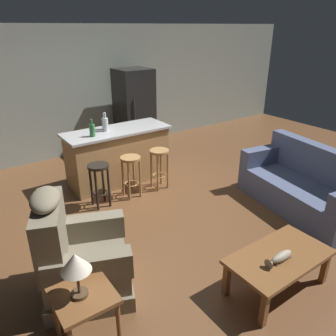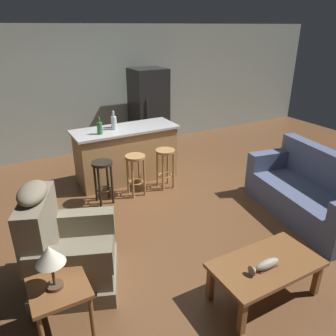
{
  "view_description": "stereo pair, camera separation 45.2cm",
  "coord_description": "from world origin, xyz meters",
  "px_view_note": "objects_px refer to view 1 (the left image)",
  "views": [
    {
      "loc": [
        -2.35,
        -3.49,
        2.56
      ],
      "look_at": [
        0.04,
        -0.1,
        0.75
      ],
      "focal_mm": 35.0,
      "sensor_mm": 36.0,
      "label": 1
    },
    {
      "loc": [
        -1.97,
        -3.73,
        2.56
      ],
      "look_at": [
        0.04,
        -0.1,
        0.75
      ],
      "focal_mm": 35.0,
      "sensor_mm": 36.0,
      "label": 2
    }
  ],
  "objects_px": {
    "couch": "(304,187)",
    "bottle_short_amber": "(105,124)",
    "bottle_tall_green": "(92,130)",
    "bottle_wine_dark": "(104,123)",
    "kitchen_island": "(118,156)",
    "recliner_near_lamp": "(78,258)",
    "end_table": "(84,303)",
    "bar_stool_left": "(99,178)",
    "bar_stool_middle": "(131,169)",
    "coffee_table": "(279,260)",
    "bar_stool_right": "(159,162)",
    "refrigerator": "(134,111)",
    "table_lamp": "(76,265)",
    "fish_figurine": "(280,258)"
  },
  "relations": [
    {
      "from": "recliner_near_lamp",
      "to": "bar_stool_right",
      "type": "bearing_deg",
      "value": 58.69
    },
    {
      "from": "coffee_table",
      "to": "bottle_wine_dark",
      "type": "height_order",
      "value": "bottle_wine_dark"
    },
    {
      "from": "coffee_table",
      "to": "end_table",
      "type": "xyz_separation_m",
      "value": [
        -1.88,
        0.51,
        0.1
      ]
    },
    {
      "from": "bottle_tall_green",
      "to": "bottle_wine_dark",
      "type": "height_order",
      "value": "bottle_tall_green"
    },
    {
      "from": "bottle_tall_green",
      "to": "refrigerator",
      "type": "bearing_deg",
      "value": 41.1
    },
    {
      "from": "bar_stool_left",
      "to": "bottle_tall_green",
      "type": "relative_size",
      "value": 2.46
    },
    {
      "from": "kitchen_island",
      "to": "bottle_short_amber",
      "type": "height_order",
      "value": "bottle_short_amber"
    },
    {
      "from": "bottle_tall_green",
      "to": "table_lamp",
      "type": "bearing_deg",
      "value": -115.91
    },
    {
      "from": "bottle_tall_green",
      "to": "bar_stool_left",
      "type": "bearing_deg",
      "value": -107.97
    },
    {
      "from": "couch",
      "to": "bottle_short_amber",
      "type": "height_order",
      "value": "bottle_short_amber"
    },
    {
      "from": "bar_stool_right",
      "to": "bottle_short_amber",
      "type": "distance_m",
      "value": 1.08
    },
    {
      "from": "recliner_near_lamp",
      "to": "bottle_tall_green",
      "type": "distance_m",
      "value": 2.4
    },
    {
      "from": "couch",
      "to": "bar_stool_right",
      "type": "height_order",
      "value": "couch"
    },
    {
      "from": "recliner_near_lamp",
      "to": "kitchen_island",
      "type": "xyz_separation_m",
      "value": [
        1.56,
        2.16,
        0.06
      ]
    },
    {
      "from": "kitchen_island",
      "to": "refrigerator",
      "type": "bearing_deg",
      "value": 49.39
    },
    {
      "from": "bar_stool_right",
      "to": "refrigerator",
      "type": "distance_m",
      "value": 1.97
    },
    {
      "from": "coffee_table",
      "to": "bar_stool_right",
      "type": "relative_size",
      "value": 1.62
    },
    {
      "from": "fish_figurine",
      "to": "end_table",
      "type": "xyz_separation_m",
      "value": [
        -1.79,
        0.56,
        -0.0
      ]
    },
    {
      "from": "fish_figurine",
      "to": "bar_stool_left",
      "type": "distance_m",
      "value": 2.81
    },
    {
      "from": "recliner_near_lamp",
      "to": "table_lamp",
      "type": "height_order",
      "value": "recliner_near_lamp"
    },
    {
      "from": "recliner_near_lamp",
      "to": "end_table",
      "type": "relative_size",
      "value": 2.14
    },
    {
      "from": "bottle_short_amber",
      "to": "bottle_wine_dark",
      "type": "bearing_deg",
      "value": 74.55
    },
    {
      "from": "table_lamp",
      "to": "bottle_wine_dark",
      "type": "distance_m",
      "value": 3.34
    },
    {
      "from": "end_table",
      "to": "bar_stool_left",
      "type": "relative_size",
      "value": 0.82
    },
    {
      "from": "bar_stool_middle",
      "to": "bottle_wine_dark",
      "type": "distance_m",
      "value": 0.96
    },
    {
      "from": "recliner_near_lamp",
      "to": "kitchen_island",
      "type": "bearing_deg",
      "value": 75.38
    },
    {
      "from": "bottle_tall_green",
      "to": "bottle_wine_dark",
      "type": "xyz_separation_m",
      "value": [
        0.32,
        0.25,
        -0.0
      ]
    },
    {
      "from": "couch",
      "to": "table_lamp",
      "type": "relative_size",
      "value": 4.91
    },
    {
      "from": "coffee_table",
      "to": "bar_stool_middle",
      "type": "xyz_separation_m",
      "value": [
        -0.23,
        2.67,
        0.11
      ]
    },
    {
      "from": "couch",
      "to": "recliner_near_lamp",
      "type": "bearing_deg",
      "value": 4.69
    },
    {
      "from": "bar_stool_right",
      "to": "end_table",
      "type": "bearing_deg",
      "value": -135.37
    },
    {
      "from": "recliner_near_lamp",
      "to": "couch",
      "type": "bearing_deg",
      "value": 16.61
    },
    {
      "from": "table_lamp",
      "to": "bottle_short_amber",
      "type": "distance_m",
      "value": 3.24
    },
    {
      "from": "recliner_near_lamp",
      "to": "bottle_short_amber",
      "type": "relative_size",
      "value": 3.84
    },
    {
      "from": "fish_figurine",
      "to": "refrigerator",
      "type": "distance_m",
      "value": 4.68
    },
    {
      "from": "fish_figurine",
      "to": "bar_stool_left",
      "type": "bearing_deg",
      "value": 104.07
    },
    {
      "from": "table_lamp",
      "to": "bottle_short_amber",
      "type": "xyz_separation_m",
      "value": [
        1.59,
        2.81,
        0.2
      ]
    },
    {
      "from": "kitchen_island",
      "to": "bottle_wine_dark",
      "type": "distance_m",
      "value": 0.61
    },
    {
      "from": "fish_figurine",
      "to": "table_lamp",
      "type": "xyz_separation_m",
      "value": [
        -1.81,
        0.57,
        0.41
      ]
    },
    {
      "from": "recliner_near_lamp",
      "to": "bar_stool_middle",
      "type": "height_order",
      "value": "recliner_near_lamp"
    },
    {
      "from": "recliner_near_lamp",
      "to": "bar_stool_left",
      "type": "bearing_deg",
      "value": 80.3
    },
    {
      "from": "fish_figurine",
      "to": "bottle_short_amber",
      "type": "bearing_deg",
      "value": 93.74
    },
    {
      "from": "coffee_table",
      "to": "bar_stool_middle",
      "type": "height_order",
      "value": "bar_stool_middle"
    },
    {
      "from": "end_table",
      "to": "bottle_tall_green",
      "type": "height_order",
      "value": "bottle_tall_green"
    },
    {
      "from": "bottle_wine_dark",
      "to": "refrigerator",
      "type": "bearing_deg",
      "value": 42.11
    },
    {
      "from": "recliner_near_lamp",
      "to": "fish_figurine",
      "type": "bearing_deg",
      "value": -15.33
    },
    {
      "from": "fish_figurine",
      "to": "bar_stool_right",
      "type": "height_order",
      "value": "bar_stool_right"
    },
    {
      "from": "couch",
      "to": "bottle_wine_dark",
      "type": "distance_m",
      "value": 3.33
    },
    {
      "from": "table_lamp",
      "to": "bottle_tall_green",
      "type": "distance_m",
      "value": 2.97
    },
    {
      "from": "coffee_table",
      "to": "end_table",
      "type": "height_order",
      "value": "end_table"
    }
  ]
}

